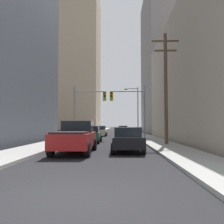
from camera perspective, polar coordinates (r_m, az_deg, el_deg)
ground_plane at (r=5.75m, az=-9.65°, el=-19.80°), size 400.00×400.00×0.00m
sidewalk_left at (r=55.71m, az=-4.23°, el=-4.71°), size 2.60×160.00×0.15m
sidewalk_right at (r=55.54m, az=5.30°, el=-4.71°), size 2.60×160.00×0.15m
pickup_truck_red at (r=14.56m, az=-8.60°, el=-5.91°), size 2.20×5.43×1.90m
sedan_black at (r=14.97m, az=3.65°, el=-6.48°), size 1.95×4.22×1.52m
sedan_green at (r=22.47m, az=-5.16°, el=-5.34°), size 1.95×4.24×1.52m
sedan_beige at (r=36.14m, az=-2.79°, el=-4.49°), size 1.95×4.24×1.52m
sedan_grey at (r=45.32m, az=2.55°, el=-4.21°), size 1.95×4.24×1.52m
traffic_signal_near_left at (r=26.99m, az=-5.66°, el=1.98°), size 3.67×0.44×6.00m
traffic_signal_near_right at (r=26.80m, az=4.11°, el=2.04°), size 3.95×0.44×6.00m
utility_pole_right at (r=20.09m, az=12.60°, el=6.08°), size 2.20×0.28×9.13m
street_lamp_right at (r=37.36m, az=5.62°, el=1.32°), size 2.23×0.32×7.50m
building_left_far_tower at (r=101.84m, az=-9.07°, el=11.74°), size 20.51×21.20×55.32m
building_right_mid_block at (r=57.58m, az=17.90°, el=11.37°), size 19.82×20.51×31.78m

